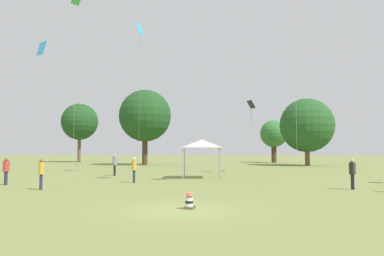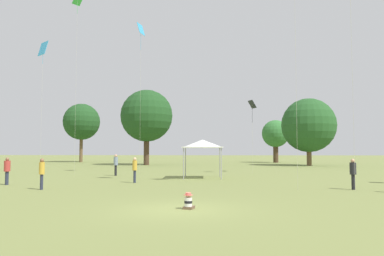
# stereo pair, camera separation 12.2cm
# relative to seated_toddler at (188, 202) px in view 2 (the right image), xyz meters

# --- Properties ---
(ground_plane) EXTENTS (300.00, 300.00, 0.00)m
(ground_plane) POSITION_rel_seated_toddler_xyz_m (-0.36, -0.15, -0.27)
(ground_plane) COLOR olive
(seated_toddler) EXTENTS (0.45, 0.51, 0.62)m
(seated_toddler) POSITION_rel_seated_toddler_xyz_m (0.00, 0.00, 0.00)
(seated_toddler) COLOR brown
(seated_toddler) RESTS_ON ground
(person_standing_0) EXTENTS (0.41, 0.41, 1.74)m
(person_standing_0) POSITION_rel_seated_toddler_xyz_m (-8.74, 6.21, 0.79)
(person_standing_0) COLOR #282D42
(person_standing_0) RESTS_ON ground
(person_standing_1) EXTENTS (0.47, 0.47, 1.84)m
(person_standing_1) POSITION_rel_seated_toddler_xyz_m (-7.81, 17.78, 0.83)
(person_standing_1) COLOR black
(person_standing_1) RESTS_ON ground
(person_standing_2) EXTENTS (0.32, 0.32, 1.71)m
(person_standing_2) POSITION_rel_seated_toddler_xyz_m (-4.57, 10.96, 0.76)
(person_standing_2) COLOR #282D42
(person_standing_2) RESTS_ON ground
(person_standing_3) EXTENTS (0.51, 0.51, 1.75)m
(person_standing_3) POSITION_rel_seated_toddler_xyz_m (-12.32, 8.84, 0.76)
(person_standing_3) COLOR #282D42
(person_standing_3) RESTS_ON ground
(person_standing_5) EXTENTS (0.49, 0.49, 1.72)m
(person_standing_5) POSITION_rel_seated_toddler_xyz_m (8.60, 7.53, 0.75)
(person_standing_5) COLOR black
(person_standing_5) RESTS_ON ground
(canopy_tent) EXTENTS (3.27, 3.27, 3.03)m
(canopy_tent) POSITION_rel_seated_toddler_xyz_m (-0.19, 15.41, 2.42)
(canopy_tent) COLOR white
(canopy_tent) RESTS_ON ground
(kite_0) EXTENTS (0.81, 0.99, 6.94)m
(kite_0) POSITION_rel_seated_toddler_xyz_m (4.27, 21.69, 6.10)
(kite_0) COLOR #1E2328
(kite_0) RESTS_ON ground
(kite_1) EXTENTS (0.94, 1.00, 16.17)m
(kite_1) POSITION_rel_seated_toddler_xyz_m (-11.78, 18.53, 14.61)
(kite_1) COLOR green
(kite_1) RESTS_ON ground
(kite_5) EXTENTS (0.62, 1.16, 14.20)m
(kite_5) POSITION_rel_seated_toddler_xyz_m (-6.24, 20.27, 12.95)
(kite_5) COLOR #339EDB
(kite_5) RESTS_ON ground
(kite_7) EXTENTS (1.31, 1.14, 12.30)m
(kite_7) POSITION_rel_seated_toddler_xyz_m (-15.19, 19.03, 11.15)
(kite_7) COLOR #339EDB
(kite_7) RESTS_ON ground
(distant_tree_0) EXTENTS (7.74, 7.74, 11.20)m
(distant_tree_0) POSITION_rel_seated_toddler_xyz_m (-9.69, 40.76, 7.02)
(distant_tree_0) COLOR #473323
(distant_tree_0) RESTS_ON ground
(distant_tree_1) EXTENTS (6.74, 6.74, 10.85)m
(distant_tree_1) POSITION_rel_seated_toddler_xyz_m (-24.49, 53.54, 7.18)
(distant_tree_1) COLOR brown
(distant_tree_1) RESTS_ON ground
(distant_tree_2) EXTENTS (4.82, 4.82, 7.56)m
(distant_tree_2) POSITION_rel_seated_toddler_xyz_m (11.05, 53.19, 4.79)
(distant_tree_2) COLOR #473323
(distant_tree_2) RESTS_ON ground
(distant_tree_3) EXTENTS (7.69, 7.69, 9.61)m
(distant_tree_3) POSITION_rel_seated_toddler_xyz_m (13.84, 40.28, 5.48)
(distant_tree_3) COLOR brown
(distant_tree_3) RESTS_ON ground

